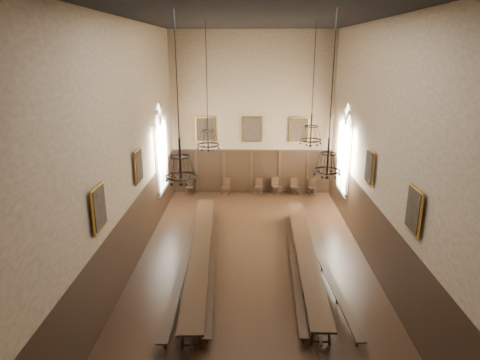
{
  "coord_description": "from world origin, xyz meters",
  "views": [
    {
      "loc": [
        -0.21,
        -14.62,
        7.94
      ],
      "look_at": [
        -0.52,
        1.5,
        3.02
      ],
      "focal_mm": 32.0,
      "sensor_mm": 36.0,
      "label": 1
    }
  ],
  "objects_px": {
    "bench_left_outer": "(187,256)",
    "chair_2": "(226,190)",
    "chandelier_back_right": "(311,133)",
    "chandelier_front_right": "(328,159)",
    "chair_4": "(258,190)",
    "bench_right_outer": "(322,265)",
    "chair_5": "(276,190)",
    "chandelier_front_left": "(180,166)",
    "table_left": "(201,256)",
    "chair_6": "(295,190)",
    "bench_right_inner": "(294,264)",
    "chair_0": "(190,190)",
    "bench_left_inner": "(212,264)",
    "table_right": "(305,258)",
    "chair_7": "(312,190)",
    "chandelier_back_left": "(208,137)"
  },
  "relations": [
    {
      "from": "bench_left_outer",
      "to": "chair_2",
      "type": "xyz_separation_m",
      "value": [
        1.07,
        8.32,
        -0.02
      ]
    },
    {
      "from": "chandelier_back_right",
      "to": "chandelier_front_right",
      "type": "bearing_deg",
      "value": -92.7
    },
    {
      "from": "bench_left_outer",
      "to": "chair_4",
      "type": "xyz_separation_m",
      "value": [
        2.93,
        8.3,
        -0.02
      ]
    },
    {
      "from": "bench_right_outer",
      "to": "chair_5",
      "type": "height_order",
      "value": "chair_5"
    },
    {
      "from": "chandelier_front_right",
      "to": "chandelier_front_left",
      "type": "bearing_deg",
      "value": 179.63
    },
    {
      "from": "bench_right_outer",
      "to": "chandelier_front_right",
      "type": "relative_size",
      "value": 2.03
    },
    {
      "from": "table_left",
      "to": "chair_6",
      "type": "bearing_deg",
      "value": 62.38
    },
    {
      "from": "chandelier_front_left",
      "to": "bench_right_inner",
      "type": "bearing_deg",
      "value": 32.16
    },
    {
      "from": "chair_2",
      "to": "chandelier_front_right",
      "type": "distance_m",
      "value": 12.58
    },
    {
      "from": "table_left",
      "to": "chair_4",
      "type": "height_order",
      "value": "chair_4"
    },
    {
      "from": "table_left",
      "to": "chair_5",
      "type": "height_order",
      "value": "chair_5"
    },
    {
      "from": "chair_0",
      "to": "chair_4",
      "type": "height_order",
      "value": "chair_4"
    },
    {
      "from": "bench_left_inner",
      "to": "chandelier_back_right",
      "type": "height_order",
      "value": "chandelier_back_right"
    },
    {
      "from": "bench_right_inner",
      "to": "chandelier_front_right",
      "type": "relative_size",
      "value": 1.98
    },
    {
      "from": "chair_4",
      "to": "table_right",
      "type": "bearing_deg",
      "value": -62.79
    },
    {
      "from": "bench_left_outer",
      "to": "chair_7",
      "type": "distance_m",
      "value": 10.26
    },
    {
      "from": "bench_left_inner",
      "to": "bench_left_outer",
      "type": "bearing_deg",
      "value": 153.54
    },
    {
      "from": "table_right",
      "to": "bench_left_inner",
      "type": "height_order",
      "value": "table_right"
    },
    {
      "from": "chair_5",
      "to": "bench_right_inner",
      "type": "bearing_deg",
      "value": -108.35
    },
    {
      "from": "bench_right_inner",
      "to": "chair_0",
      "type": "relative_size",
      "value": 9.89
    },
    {
      "from": "bench_left_inner",
      "to": "chair_4",
      "type": "bearing_deg",
      "value": 77.66
    },
    {
      "from": "chandelier_back_left",
      "to": "bench_right_inner",
      "type": "bearing_deg",
      "value": -33.89
    },
    {
      "from": "chair_2",
      "to": "chandelier_front_left",
      "type": "relative_size",
      "value": 0.2
    },
    {
      "from": "table_right",
      "to": "chair_4",
      "type": "xyz_separation_m",
      "value": [
        -1.57,
        8.49,
        -0.1
      ]
    },
    {
      "from": "bench_left_outer",
      "to": "chair_6",
      "type": "distance_m",
      "value": 9.75
    },
    {
      "from": "bench_left_outer",
      "to": "bench_right_inner",
      "type": "relative_size",
      "value": 1.19
    },
    {
      "from": "chair_2",
      "to": "chair_4",
      "type": "bearing_deg",
      "value": 15.45
    },
    {
      "from": "chair_2",
      "to": "bench_left_inner",
      "type": "bearing_deg",
      "value": -74.6
    },
    {
      "from": "bench_right_inner",
      "to": "chair_6",
      "type": "bearing_deg",
      "value": 83.9
    },
    {
      "from": "chair_4",
      "to": "chair_6",
      "type": "xyz_separation_m",
      "value": [
        2.09,
        0.06,
        -0.0
      ]
    },
    {
      "from": "bench_left_inner",
      "to": "chair_7",
      "type": "xyz_separation_m",
      "value": [
        5.0,
        8.82,
        0.01
      ]
    },
    {
      "from": "chair_4",
      "to": "chair_6",
      "type": "distance_m",
      "value": 2.09
    },
    {
      "from": "bench_right_inner",
      "to": "chair_4",
      "type": "relative_size",
      "value": 9.53
    },
    {
      "from": "bench_right_outer",
      "to": "chandelier_back_right",
      "type": "relative_size",
      "value": 1.96
    },
    {
      "from": "bench_right_inner",
      "to": "bench_right_outer",
      "type": "distance_m",
      "value": 1.05
    },
    {
      "from": "table_right",
      "to": "bench_right_inner",
      "type": "height_order",
      "value": "table_right"
    },
    {
      "from": "bench_right_inner",
      "to": "chandelier_back_left",
      "type": "xyz_separation_m",
      "value": [
        -3.33,
        2.24,
        4.36
      ]
    },
    {
      "from": "bench_left_inner",
      "to": "bench_right_outer",
      "type": "bearing_deg",
      "value": 0.08
    },
    {
      "from": "table_right",
      "to": "chair_2",
      "type": "xyz_separation_m",
      "value": [
        -3.43,
        8.5,
        -0.1
      ]
    },
    {
      "from": "chair_6",
      "to": "chandelier_back_left",
      "type": "bearing_deg",
      "value": -136.79
    },
    {
      "from": "table_left",
      "to": "bench_right_inner",
      "type": "distance_m",
      "value": 3.54
    },
    {
      "from": "bench_left_inner",
      "to": "bench_right_outer",
      "type": "xyz_separation_m",
      "value": [
        4.12,
        0.01,
        0.0
      ]
    },
    {
      "from": "chair_7",
      "to": "bench_left_inner",
      "type": "bearing_deg",
      "value": -117.65
    },
    {
      "from": "chandelier_back_left",
      "to": "chandelier_front_right",
      "type": "relative_size",
      "value": 1.06
    },
    {
      "from": "chandelier_back_left",
      "to": "table_left",
      "type": "bearing_deg",
      "value": -95.56
    },
    {
      "from": "chandelier_front_left",
      "to": "chandelier_front_right",
      "type": "distance_m",
      "value": 4.3
    },
    {
      "from": "bench_right_inner",
      "to": "chair_6",
      "type": "distance_m",
      "value": 8.87
    },
    {
      "from": "chair_0",
      "to": "bench_left_outer",
      "type": "bearing_deg",
      "value": -88.89
    },
    {
      "from": "bench_right_outer",
      "to": "chair_0",
      "type": "height_order",
      "value": "chair_0"
    },
    {
      "from": "chandelier_front_right",
      "to": "chair_6",
      "type": "bearing_deg",
      "value": 88.1
    }
  ]
}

